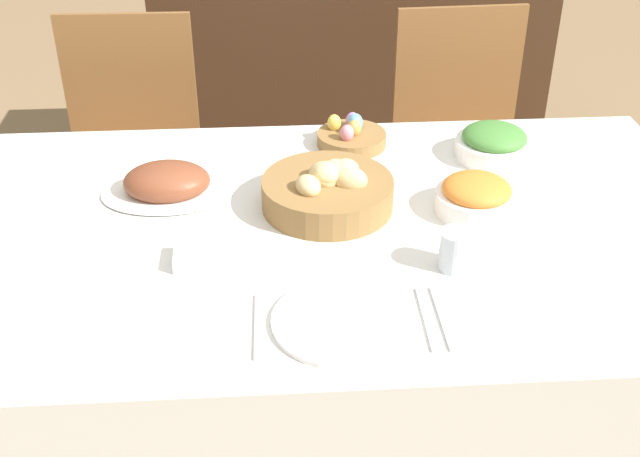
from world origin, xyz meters
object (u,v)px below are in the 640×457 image
sideboard (350,73)px  spoon (442,318)px  bread_basket (328,190)px  dinner_plate (342,321)px  butter_dish (207,256)px  drinking_cup (456,250)px  ham_platter (167,184)px  chair_far_right (461,148)px  knife (426,318)px  green_salad_bowl (494,143)px  fork (257,326)px  egg_basket (351,136)px  carrot_bowl (476,196)px  chair_far_left (132,158)px

sideboard → spoon: sideboard is taller
bread_basket → dinner_plate: 0.42m
butter_dish → drinking_cup: bearing=-6.0°
sideboard → ham_platter: (-0.59, -1.58, 0.35)m
chair_far_right → spoon: bearing=-108.0°
ham_platter → butter_dish: 0.31m
drinking_cup → dinner_plate: bearing=-146.2°
chair_far_right → dinner_plate: bearing=-116.0°
bread_basket → knife: 0.45m
sideboard → dinner_plate: sideboard is taller
green_salad_bowl → dinner_plate: bearing=-124.5°
knife → butter_dish: butter_dish is taller
drinking_cup → fork: bearing=-157.8°
spoon → drinking_cup: (0.06, 0.16, 0.04)m
bread_basket → spoon: 0.46m
egg_basket → carrot_bowl: (0.25, -0.36, 0.01)m
egg_basket → dinner_plate: size_ratio=0.69×
green_salad_bowl → fork: (-0.60, -0.64, -0.04)m
sideboard → chair_far_right: bearing=-73.0°
sideboard → butter_dish: sideboard is taller
egg_basket → dinner_plate: bearing=-97.0°
carrot_bowl → drinking_cup: (-0.09, -0.22, 0.00)m
knife → spoon: bearing=0.6°
chair_far_left → butter_dish: (0.31, -0.97, 0.26)m
carrot_bowl → egg_basket: bearing=124.3°
carrot_bowl → knife: carrot_bowl is taller
spoon → drinking_cup: 0.18m
bread_basket → fork: 0.45m
chair_far_left → spoon: 1.42m
egg_basket → ham_platter: bearing=-153.0°
bread_basket → carrot_bowl: bread_basket is taller
dinner_plate → green_salad_bowl: bearing=55.5°
chair_far_right → carrot_bowl: (-0.17, -0.80, 0.28)m
carrot_bowl → dinner_plate: size_ratio=0.70×
dinner_plate → butter_dish: butter_dish is taller
ham_platter → dinner_plate: 0.63m
sideboard → dinner_plate: bearing=-96.3°
sideboard → egg_basket: 1.40m
knife → drinking_cup: drinking_cup is taller
chair_far_right → drinking_cup: 1.09m
chair_far_right → egg_basket: bearing=-135.9°
sideboard → knife: sideboard is taller
knife → dinner_plate: bearing=-179.4°
drinking_cup → butter_dish: size_ratio=0.63×
chair_far_left → egg_basket: bearing=-32.9°
green_salad_bowl → sideboard: bearing=98.4°
bread_basket → egg_basket: size_ratio=1.66×
bread_basket → fork: bearing=-111.1°
ham_platter → dinner_plate: (0.36, -0.51, -0.02)m
sideboard → knife: bearing=-92.0°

